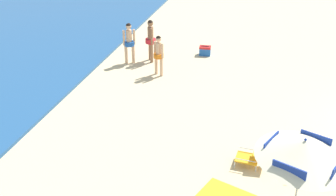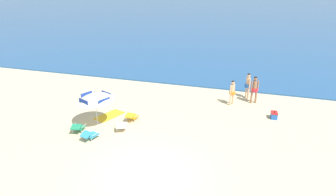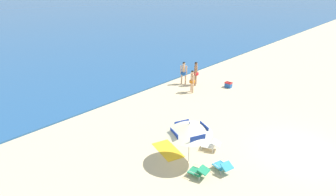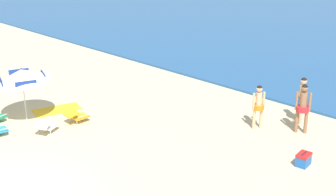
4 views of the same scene
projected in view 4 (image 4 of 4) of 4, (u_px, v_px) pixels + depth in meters
The scene contains 8 objects.
beach_umbrella_striped_main at pixel (22, 76), 18.16m from camera, with size 2.91×2.92×2.06m.
lounge_chair_facing_sea at pixel (47, 126), 17.60m from camera, with size 0.83×1.01×0.51m.
lounge_chair_spare_folded at pixel (77, 116), 18.43m from camera, with size 0.62×0.90×0.50m.
person_standing_near_shore at pixel (259, 104), 17.74m from camera, with size 0.40×0.44×1.62m.
person_standing_beside at pixel (302, 97), 18.20m from camera, with size 0.42×0.46×1.73m.
person_wading_in at pixel (303, 105), 17.36m from camera, with size 0.48×0.44×1.79m.
cooler_box at pixel (303, 159), 15.43m from camera, with size 0.40×0.53×0.43m.
beach_towel at pixel (57, 110), 19.66m from camera, with size 0.90×1.80×0.01m, color gold.
Camera 4 is at (11.36, -5.66, 7.50)m, focal length 54.05 mm.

